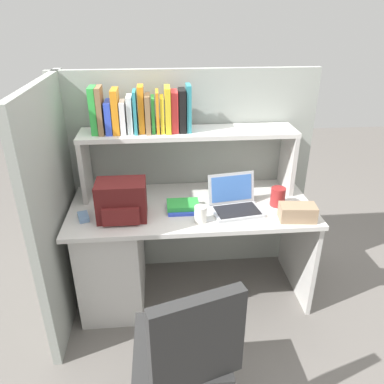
# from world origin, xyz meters

# --- Properties ---
(ground_plane) EXTENTS (8.00, 8.00, 0.00)m
(ground_plane) POSITION_xyz_m (0.00, 0.00, 0.00)
(ground_plane) COLOR slate
(desk) EXTENTS (1.60, 0.70, 0.73)m
(desk) POSITION_xyz_m (-0.39, 0.00, 0.40)
(desk) COLOR silver
(desk) RESTS_ON ground_plane
(cubicle_partition_rear) EXTENTS (1.84, 0.05, 1.55)m
(cubicle_partition_rear) POSITION_xyz_m (0.00, 0.38, 0.78)
(cubicle_partition_rear) COLOR #939991
(cubicle_partition_rear) RESTS_ON ground_plane
(cubicle_partition_left) EXTENTS (0.05, 1.06, 1.55)m
(cubicle_partition_left) POSITION_xyz_m (-0.85, -0.05, 0.78)
(cubicle_partition_left) COLOR #939991
(cubicle_partition_left) RESTS_ON ground_plane
(overhead_hutch) EXTENTS (1.44, 0.28, 0.45)m
(overhead_hutch) POSITION_xyz_m (0.00, 0.20, 1.08)
(overhead_hutch) COLOR beige
(overhead_hutch) RESTS_ON desk
(reference_books_on_shelf) EXTENTS (0.63, 0.18, 0.30)m
(reference_books_on_shelf) POSITION_xyz_m (-0.30, 0.20, 1.31)
(reference_books_on_shelf) COLOR green
(reference_books_on_shelf) RESTS_ON overhead_hutch
(laptop) EXTENTS (0.34, 0.30, 0.22)m
(laptop) POSITION_xyz_m (0.27, -0.09, 0.78)
(laptop) COLOR #B7BABF
(laptop) RESTS_ON desk
(backpack) EXTENTS (0.30, 0.22, 0.24)m
(backpack) POSITION_xyz_m (-0.44, -0.13, 0.85)
(backpack) COLOR #591919
(backpack) RESTS_ON desk
(computer_mouse) EXTENTS (0.09, 0.12, 0.03)m
(computer_mouse) POSITION_xyz_m (-0.68, -0.13, 0.75)
(computer_mouse) COLOR #7299C6
(computer_mouse) RESTS_ON desk
(paper_cup) EXTENTS (0.08, 0.08, 0.10)m
(paper_cup) POSITION_xyz_m (0.04, -0.22, 0.78)
(paper_cup) COLOR white
(paper_cup) RESTS_ON desk
(tissue_box) EXTENTS (0.23, 0.14, 0.10)m
(tissue_box) POSITION_xyz_m (0.63, -0.25, 0.78)
(tissue_box) COLOR #9E7F60
(tissue_box) RESTS_ON desk
(snack_canister) EXTENTS (0.10, 0.10, 0.12)m
(snack_canister) POSITION_xyz_m (0.57, -0.05, 0.79)
(snack_canister) COLOR maroon
(snack_canister) RESTS_ON desk
(desk_book_stack) EXTENTS (0.21, 0.18, 0.05)m
(desk_book_stack) POSITION_xyz_m (-0.06, -0.06, 0.75)
(desk_book_stack) COLOR blue
(desk_book_stack) RESTS_ON desk
(office_chair) EXTENTS (0.52, 0.54, 0.93)m
(office_chair) POSITION_xyz_m (-0.12, -0.98, 0.39)
(office_chair) COLOR black
(office_chair) RESTS_ON ground_plane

